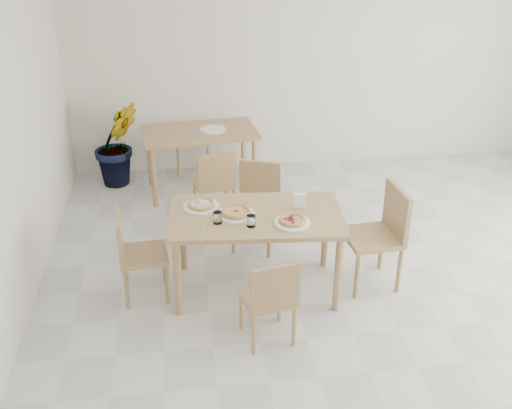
{
  "coord_description": "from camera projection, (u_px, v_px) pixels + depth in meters",
  "views": [
    {
      "loc": [
        -1.64,
        -3.65,
        3.12
      ],
      "look_at": [
        -1.07,
        0.74,
        0.84
      ],
      "focal_mm": 42.0,
      "sensor_mm": 36.0,
      "label": 1
    }
  ],
  "objects": [
    {
      "name": "main_table",
      "position": [
        256.0,
        223.0,
        5.06
      ],
      "size": [
        1.52,
        0.94,
        0.75
      ],
      "rotation": [
        0.0,
        0.0,
        -0.08
      ],
      "color": "tan",
      "rests_on": "ground"
    },
    {
      "name": "chair_south",
      "position": [
        270.0,
        296.0,
        4.5
      ],
      "size": [
        0.44,
        0.44,
        0.77
      ],
      "rotation": [
        0.0,
        0.0,
        3.33
      ],
      "color": "tan",
      "rests_on": "ground"
    },
    {
      "name": "chair_north",
      "position": [
        257.0,
        199.0,
        5.86
      ],
      "size": [
        0.54,
        0.54,
        0.84
      ],
      "rotation": [
        0.0,
        0.0,
        -0.38
      ],
      "color": "tan",
      "rests_on": "ground"
    },
    {
      "name": "chair_west",
      "position": [
        134.0,
        250.0,
        5.05
      ],
      "size": [
        0.44,
        0.44,
        0.81
      ],
      "rotation": [
        0.0,
        0.0,
        1.67
      ],
      "color": "tan",
      "rests_on": "ground"
    },
    {
      "name": "chair_east",
      "position": [
        382.0,
        230.0,
        5.22
      ],
      "size": [
        0.49,
        0.49,
        0.92
      ],
      "rotation": [
        0.0,
        0.0,
        -1.48
      ],
      "color": "tan",
      "rests_on": "ground"
    },
    {
      "name": "plate_margherita",
      "position": [
        236.0,
        214.0,
        5.0
      ],
      "size": [
        0.32,
        0.32,
        0.02
      ],
      "primitive_type": "cylinder",
      "color": "white",
      "rests_on": "main_table"
    },
    {
      "name": "plate_mushroom",
      "position": [
        201.0,
        206.0,
        5.13
      ],
      "size": [
        0.31,
        0.31,
        0.02
      ],
      "primitive_type": "cylinder",
      "color": "white",
      "rests_on": "main_table"
    },
    {
      "name": "plate_pepperoni",
      "position": [
        292.0,
        223.0,
        4.87
      ],
      "size": [
        0.29,
        0.29,
        0.02
      ],
      "primitive_type": "cylinder",
      "color": "white",
      "rests_on": "main_table"
    },
    {
      "name": "pizza_margherita",
      "position": [
        236.0,
        212.0,
        4.99
      ],
      "size": [
        0.26,
        0.26,
        0.03
      ],
      "rotation": [
        0.0,
        0.0,
        0.01
      ],
      "color": "#E4B46B",
      "rests_on": "plate_margherita"
    },
    {
      "name": "pizza_mushroom",
      "position": [
        201.0,
        204.0,
        5.11
      ],
      "size": [
        0.28,
        0.28,
        0.03
      ],
      "rotation": [
        0.0,
        0.0,
        -0.19
      ],
      "color": "#E4B46B",
      "rests_on": "plate_mushroom"
    },
    {
      "name": "pizza_pepperoni",
      "position": [
        292.0,
        220.0,
        4.86
      ],
      "size": [
        0.29,
        0.29,
        0.03
      ],
      "rotation": [
        0.0,
        0.0,
        -0.35
      ],
      "color": "#E4B46B",
      "rests_on": "plate_pepperoni"
    },
    {
      "name": "tumbler_a",
      "position": [
        217.0,
        218.0,
        4.86
      ],
      "size": [
        0.07,
        0.07,
        0.1
      ],
      "primitive_type": "cylinder",
      "color": "white",
      "rests_on": "main_table"
    },
    {
      "name": "tumbler_b",
      "position": [
        251.0,
        221.0,
        4.82
      ],
      "size": [
        0.07,
        0.07,
        0.1
      ],
      "primitive_type": "cylinder",
      "color": "white",
      "rests_on": "main_table"
    },
    {
      "name": "napkin_holder",
      "position": [
        300.0,
        201.0,
        5.1
      ],
      "size": [
        0.12,
        0.07,
        0.13
      ],
      "rotation": [
        0.0,
        0.0,
        -0.11
      ],
      "color": "silver",
      "rests_on": "main_table"
    },
    {
      "name": "fork_a",
      "position": [
        321.0,
        209.0,
        5.1
      ],
      "size": [
        0.05,
        0.17,
        0.01
      ],
      "primitive_type": "cube",
      "rotation": [
        0.0,
        0.0,
        -0.21
      ],
      "color": "silver",
      "rests_on": "main_table"
    },
    {
      "name": "fork_b",
      "position": [
        203.0,
        227.0,
        4.82
      ],
      "size": [
        0.03,
        0.18,
        0.01
      ],
      "primitive_type": "cube",
      "rotation": [
        0.0,
        0.0,
        -0.07
      ],
      "color": "silver",
      "rests_on": "main_table"
    },
    {
      "name": "second_table",
      "position": [
        200.0,
        139.0,
        6.86
      ],
      "size": [
        1.35,
        0.86,
        0.75
      ],
      "rotation": [
        0.0,
        0.0,
        0.1
      ],
      "color": "tan",
      "rests_on": "ground"
    },
    {
      "name": "chair_back_s",
      "position": [
        215.0,
        180.0,
        6.29
      ],
      "size": [
        0.47,
        0.47,
        0.81
      ],
      "rotation": [
        0.0,
        0.0,
        3.32
      ],
      "color": "tan",
      "rests_on": "ground"
    },
    {
      "name": "chair_back_n",
      "position": [
        189.0,
        127.0,
        7.58
      ],
      "size": [
        0.49,
        0.49,
        0.9
      ],
      "rotation": [
        0.0,
        0.0,
        0.11
      ],
      "color": "tan",
      "rests_on": "ground"
    },
    {
      "name": "plate_empty",
      "position": [
        213.0,
        130.0,
        6.82
      ],
      "size": [
        0.29,
        0.29,
        0.02
      ],
      "primitive_type": "cylinder",
      "color": "white",
      "rests_on": "second_table"
    },
    {
      "name": "potted_plant",
      "position": [
        117.0,
        144.0,
        7.1
      ],
      "size": [
        0.7,
        0.64,
        1.02
      ],
      "primitive_type": "imported",
      "rotation": [
        0.0,
        0.0,
        0.42
      ],
      "color": "#206C27",
      "rests_on": "ground"
    }
  ]
}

